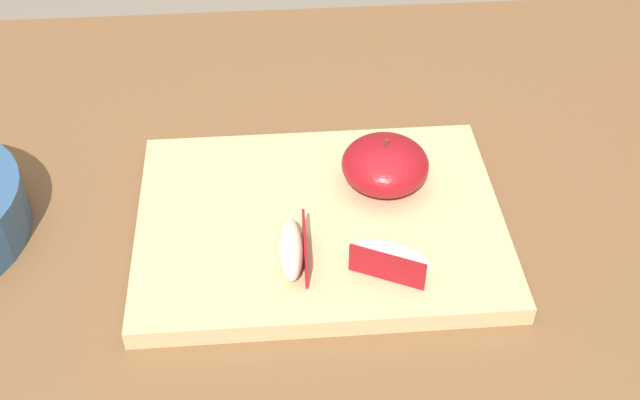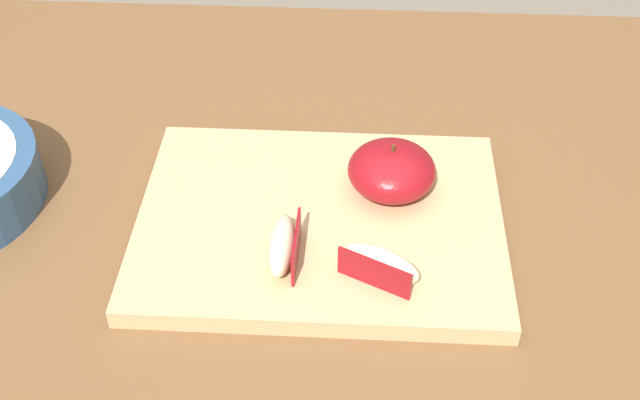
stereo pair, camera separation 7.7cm
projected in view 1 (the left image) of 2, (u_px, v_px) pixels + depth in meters
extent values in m
cube|color=brown|center=(334.00, 236.00, 0.82)|extent=(1.38, 0.89, 0.03)
cube|color=tan|center=(320.00, 223.00, 0.80)|extent=(0.36, 0.27, 0.02)
ellipsoid|color=maroon|center=(385.00, 165.00, 0.81)|extent=(0.09, 0.09, 0.05)
cylinder|color=#4C3319|center=(387.00, 144.00, 0.79)|extent=(0.00, 0.00, 0.01)
ellipsoid|color=beige|center=(290.00, 249.00, 0.73)|extent=(0.03, 0.08, 0.03)
cube|color=maroon|center=(305.00, 248.00, 0.73)|extent=(0.00, 0.07, 0.03)
ellipsoid|color=beige|center=(392.00, 257.00, 0.72)|extent=(0.08, 0.05, 0.03)
cube|color=maroon|center=(387.00, 267.00, 0.71)|extent=(0.06, 0.03, 0.03)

